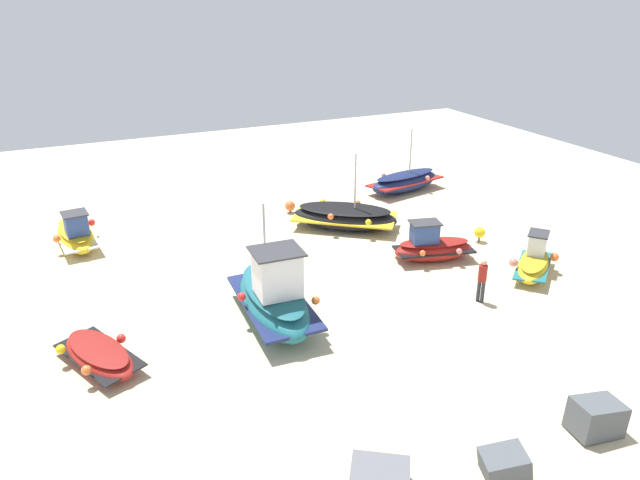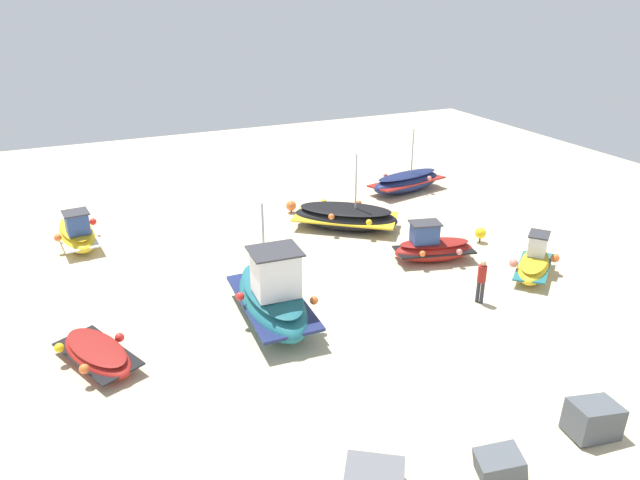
# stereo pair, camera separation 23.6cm
# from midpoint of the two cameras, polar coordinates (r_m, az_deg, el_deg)

# --- Properties ---
(ground_plane) EXTENTS (55.64, 55.64, 0.00)m
(ground_plane) POSITION_cam_midpoint_polar(r_m,az_deg,el_deg) (23.56, -3.60, -4.79)
(ground_plane) COLOR beige
(fishing_boat_0) EXTENTS (2.59, 5.25, 4.13)m
(fishing_boat_0) POSITION_cam_midpoint_polar(r_m,az_deg,el_deg) (21.15, -4.67, -5.40)
(fishing_boat_0) COLOR #1E6670
(fishing_boat_0) RESTS_ON ground_plane
(fishing_boat_1) EXTENTS (2.58, 3.64, 0.79)m
(fishing_boat_1) POSITION_cam_midpoint_polar(r_m,az_deg,el_deg) (20.32, -20.40, -10.10)
(fishing_boat_1) COLOR maroon
(fishing_boat_1) RESTS_ON ground_plane
(fishing_boat_2) EXTENTS (3.68, 2.24, 1.80)m
(fishing_boat_2) POSITION_cam_midpoint_polar(r_m,az_deg,el_deg) (26.25, 10.28, -0.66)
(fishing_boat_2) COLOR maroon
(fishing_boat_2) RESTS_ON ground_plane
(fishing_boat_3) EXTENTS (3.19, 2.97, 1.69)m
(fishing_boat_3) POSITION_cam_midpoint_polar(r_m,az_deg,el_deg) (26.04, 19.22, -2.00)
(fishing_boat_3) COLOR gold
(fishing_boat_3) RESTS_ON ground_plane
(fishing_boat_4) EXTENTS (5.27, 4.75, 3.75)m
(fishing_boat_4) POSITION_cam_midpoint_polar(r_m,az_deg,el_deg) (29.25, 2.09, 2.21)
(fishing_boat_4) COLOR black
(fishing_boat_4) RESTS_ON ground_plane
(fishing_boat_5) EXTENTS (1.92, 4.21, 1.81)m
(fishing_boat_5) POSITION_cam_midpoint_polar(r_m,az_deg,el_deg) (29.45, -22.21, 0.54)
(fishing_boat_5) COLOR gold
(fishing_boat_5) RESTS_ON ground_plane
(fishing_boat_6) EXTENTS (4.95, 2.64, 3.61)m
(fishing_boat_6) POSITION_cam_midpoint_polar(r_m,az_deg,el_deg) (34.87, 7.81, 5.48)
(fishing_boat_6) COLOR navy
(fishing_boat_6) RESTS_ON ground_plane
(person_walking) EXTENTS (0.32, 0.32, 1.73)m
(person_walking) POSITION_cam_midpoint_polar(r_m,az_deg,el_deg) (23.05, 14.72, -3.45)
(person_walking) COLOR #2D2D38
(person_walking) RESTS_ON ground_plane
(breakwater_rocks) EXTENTS (21.19, 2.38, 1.17)m
(breakwater_rocks) POSITION_cam_midpoint_polar(r_m,az_deg,el_deg) (15.68, 13.16, -20.26)
(breakwater_rocks) COLOR #4C5156
(breakwater_rocks) RESTS_ON ground_plane
(mooring_buoy_0) EXTENTS (0.53, 0.53, 0.64)m
(mooring_buoy_0) POSITION_cam_midpoint_polar(r_m,az_deg,el_deg) (31.33, -3.05, 3.22)
(mooring_buoy_0) COLOR #3F3F42
(mooring_buoy_0) RESTS_ON ground_plane
(mooring_buoy_1) EXTENTS (0.51, 0.51, 0.71)m
(mooring_buoy_1) POSITION_cam_midpoint_polar(r_m,az_deg,el_deg) (28.62, 14.55, 0.67)
(mooring_buoy_1) COLOR #3F3F42
(mooring_buoy_1) RESTS_ON ground_plane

